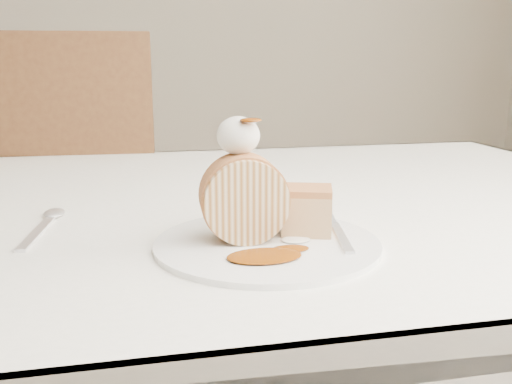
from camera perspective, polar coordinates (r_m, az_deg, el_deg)
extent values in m
cube|color=white|center=(0.83, -4.02, -1.94)|extent=(1.40, 0.90, 0.04)
cube|color=white|center=(1.29, -6.79, -2.04)|extent=(1.40, 0.01, 0.28)
cylinder|color=brown|center=(1.50, 18.56, -10.80)|extent=(0.06, 0.06, 0.71)
cube|color=brown|center=(1.56, -18.29, -4.82)|extent=(0.50, 0.50, 0.05)
cube|color=brown|center=(1.29, -20.68, 3.74)|extent=(0.47, 0.08, 0.50)
cylinder|color=brown|center=(1.81, -10.23, -10.33)|extent=(0.04, 0.04, 0.46)
cylinder|color=brown|center=(1.87, -22.93, -10.42)|extent=(0.04, 0.04, 0.46)
cylinder|color=brown|center=(1.45, -10.64, -16.69)|extent=(0.04, 0.04, 0.46)
cylinder|color=white|center=(0.62, 1.11, -5.19)|extent=(0.31, 0.31, 0.01)
cylinder|color=beige|center=(0.61, -1.18, -0.70)|extent=(0.09, 0.05, 0.09)
cube|color=#B27243|center=(0.64, 5.11, -2.12)|extent=(0.07, 0.06, 0.05)
ellipsoid|color=silver|center=(0.61, -1.79, 5.67)|extent=(0.05, 0.05, 0.04)
ellipsoid|color=#6C2E04|center=(0.60, -0.52, 7.69)|extent=(0.02, 0.02, 0.01)
cube|color=silver|center=(0.63, 8.56, -4.49)|extent=(0.05, 0.15, 0.00)
cube|color=silver|center=(0.70, -21.09, -3.88)|extent=(0.04, 0.16, 0.00)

